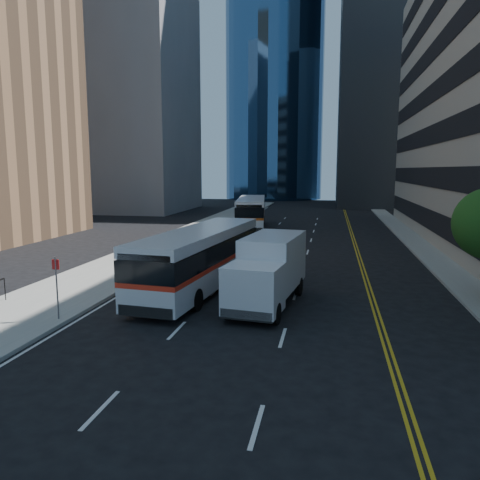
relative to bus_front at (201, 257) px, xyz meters
The scene contains 8 objects.
ground 9.35m from the bus_front, 62.38° to the right, with size 160.00×160.00×0.00m, color black.
sidewalk_west 18.04m from the bus_front, 110.31° to the left, with size 5.00×90.00×0.15m, color gray.
sidewalk_east 21.50m from the bus_front, 51.79° to the left, with size 2.00×90.00×0.15m, color gray.
office_tower_north 73.32m from the bus_front, 70.78° to the left, with size 30.00×28.00×60.00m, color gray.
midrise_west 52.32m from the bus_front, 118.43° to the left, with size 18.00×18.00×35.00m, color gray.
bus_front is the anchor object (origin of this frame).
bus_rear 25.20m from the bus_front, 93.85° to the left, with size 4.22×12.34×3.12m.
box_truck 4.29m from the bus_front, 30.41° to the right, with size 2.98×6.59×3.04m.
Camera 1 is at (2.07, -14.15, 6.01)m, focal length 35.00 mm.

